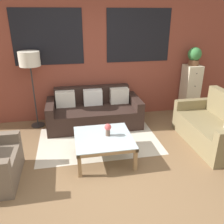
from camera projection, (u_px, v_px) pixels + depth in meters
ground_plane at (119, 180)px, 3.45m from camera, size 16.00×16.00×0.00m
wall_back_brick at (95, 55)px, 5.12m from camera, size 8.40×0.09×2.80m
rug at (99, 140)px, 4.52m from camera, size 2.24×1.42×0.00m
couch_dark at (94, 112)px, 5.09m from camera, size 1.95×0.88×0.78m
settee_vintage at (214, 128)px, 4.32m from camera, size 0.80×1.54×0.92m
coffee_table at (103, 140)px, 3.86m from camera, size 0.92×0.92×0.40m
floor_lamp at (30, 62)px, 4.61m from camera, size 0.41×0.41×1.58m
drawer_cabinet at (190, 90)px, 5.57m from camera, size 0.35×0.40×1.16m
potted_plant at (195, 56)px, 5.26m from camera, size 0.30×0.30×0.40m
flower_vase at (108, 129)px, 3.83m from camera, size 0.11×0.11×0.21m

